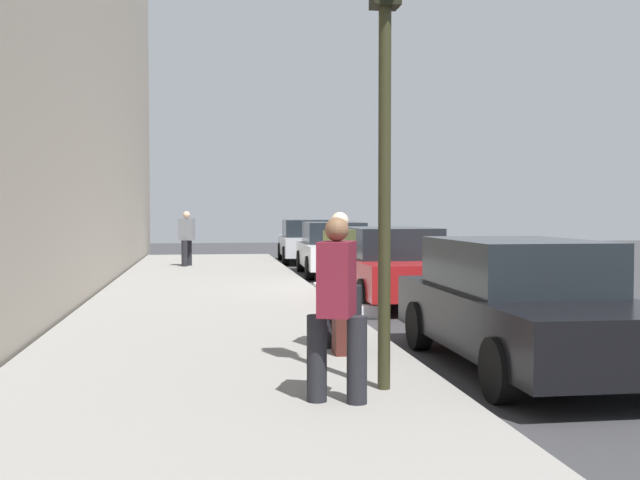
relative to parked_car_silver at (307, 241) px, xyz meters
The scene contains 13 objects.
ground_plane 11.22m from the parked_car_silver, ahead, with size 56.00×56.00×0.00m, color #333335.
sidewalk 11.73m from the parked_car_silver, 17.13° to the right, with size 28.00×4.60×0.15m, color gray.
lane_stripe_centre 11.63m from the parked_car_silver, 15.24° to the left, with size 28.00×0.14×0.01m, color gold.
snow_bank_curb 12.25m from the parked_car_silver, ahead, with size 4.45×0.56×0.22m, color white.
parked_car_silver is the anchor object (origin of this frame).
parked_car_white 5.52m from the parked_car_silver, ahead, with size 4.70×2.03×1.51m.
parked_car_red 12.44m from the parked_car_silver, ahead, with size 4.34×1.92×1.51m.
parked_car_black 18.76m from the parked_car_silver, ahead, with size 4.69×1.91×1.51m.
pedestrian_grey_coat 5.32m from the parked_car_silver, 51.12° to the right, with size 0.53×0.52×1.67m.
pedestrian_olive_coat 18.09m from the parked_car_silver, ahead, with size 0.54×0.52×1.69m.
pedestrian_burgundy_coat 20.76m from the parked_car_silver, ahead, with size 0.51×0.52×1.65m.
traffic_light_pole 20.40m from the parked_car_silver, ahead, with size 0.35×0.26×4.31m.
rolling_suitcase 18.45m from the parked_car_silver, ahead, with size 0.34×0.22×0.92m.
Camera 1 is at (16.17, -3.38, 1.86)m, focal length 43.59 mm.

